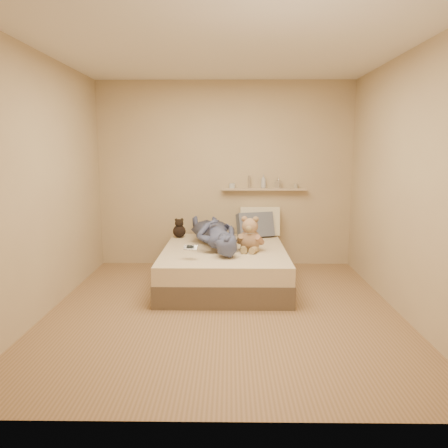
{
  "coord_description": "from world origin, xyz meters",
  "views": [
    {
      "loc": [
        0.06,
        -4.33,
        1.64
      ],
      "look_at": [
        0.0,
        0.65,
        0.8
      ],
      "focal_mm": 35.0,
      "sensor_mm": 36.0,
      "label": 1
    }
  ],
  "objects_px": {
    "bed": "(224,266)",
    "pillow_grey": "(255,225)",
    "dark_plush": "(179,229)",
    "pillow_cream": "(260,221)",
    "teddy_bear": "(250,237)",
    "wall_shelf": "(264,189)",
    "game_console": "(190,248)",
    "person": "(214,232)"
  },
  "relations": [
    {
      "from": "bed",
      "to": "dark_plush",
      "type": "relative_size",
      "value": 7.0
    },
    {
      "from": "wall_shelf",
      "to": "bed",
      "type": "bearing_deg",
      "value": -121.18
    },
    {
      "from": "dark_plush",
      "to": "teddy_bear",
      "type": "bearing_deg",
      "value": -40.89
    },
    {
      "from": "person",
      "to": "teddy_bear",
      "type": "bearing_deg",
      "value": 135.13
    },
    {
      "from": "dark_plush",
      "to": "pillow_cream",
      "type": "bearing_deg",
      "value": 8.65
    },
    {
      "from": "dark_plush",
      "to": "person",
      "type": "height_order",
      "value": "person"
    },
    {
      "from": "game_console",
      "to": "person",
      "type": "xyz_separation_m",
      "value": [
        0.24,
        0.69,
        0.04
      ]
    },
    {
      "from": "bed",
      "to": "wall_shelf",
      "type": "distance_m",
      "value": 1.38
    },
    {
      "from": "game_console",
      "to": "pillow_grey",
      "type": "bearing_deg",
      "value": 58.1
    },
    {
      "from": "game_console",
      "to": "wall_shelf",
      "type": "height_order",
      "value": "wall_shelf"
    },
    {
      "from": "game_console",
      "to": "wall_shelf",
      "type": "relative_size",
      "value": 0.14
    },
    {
      "from": "pillow_cream",
      "to": "person",
      "type": "height_order",
      "value": "pillow_cream"
    },
    {
      "from": "pillow_cream",
      "to": "teddy_bear",
      "type": "bearing_deg",
      "value": -100.58
    },
    {
      "from": "game_console",
      "to": "teddy_bear",
      "type": "distance_m",
      "value": 0.8
    },
    {
      "from": "dark_plush",
      "to": "pillow_cream",
      "type": "height_order",
      "value": "pillow_cream"
    },
    {
      "from": "pillow_grey",
      "to": "bed",
      "type": "bearing_deg",
      "value": -121.39
    },
    {
      "from": "game_console",
      "to": "person",
      "type": "relative_size",
      "value": 0.11
    },
    {
      "from": "game_console",
      "to": "dark_plush",
      "type": "distance_m",
      "value": 1.26
    },
    {
      "from": "bed",
      "to": "pillow_cream",
      "type": "height_order",
      "value": "pillow_cream"
    },
    {
      "from": "teddy_bear",
      "to": "pillow_cream",
      "type": "xyz_separation_m",
      "value": [
        0.18,
        0.98,
        0.02
      ]
    },
    {
      "from": "pillow_grey",
      "to": "dark_plush",
      "type": "bearing_deg",
      "value": -178.32
    },
    {
      "from": "pillow_cream",
      "to": "game_console",
      "type": "bearing_deg",
      "value": -121.41
    },
    {
      "from": "game_console",
      "to": "pillow_cream",
      "type": "relative_size",
      "value": 0.3
    },
    {
      "from": "teddy_bear",
      "to": "person",
      "type": "distance_m",
      "value": 0.51
    },
    {
      "from": "dark_plush",
      "to": "wall_shelf",
      "type": "height_order",
      "value": "wall_shelf"
    },
    {
      "from": "teddy_bear",
      "to": "game_console",
      "type": "bearing_deg",
      "value": -148.03
    },
    {
      "from": "pillow_grey",
      "to": "person",
      "type": "distance_m",
      "value": 0.8
    },
    {
      "from": "dark_plush",
      "to": "person",
      "type": "bearing_deg",
      "value": -47.41
    },
    {
      "from": "dark_plush",
      "to": "wall_shelf",
      "type": "relative_size",
      "value": 0.23
    },
    {
      "from": "teddy_bear",
      "to": "pillow_cream",
      "type": "relative_size",
      "value": 0.78
    },
    {
      "from": "bed",
      "to": "game_console",
      "type": "xyz_separation_m",
      "value": [
        -0.37,
        -0.57,
        0.36
      ]
    },
    {
      "from": "game_console",
      "to": "dark_plush",
      "type": "bearing_deg",
      "value": 102.11
    },
    {
      "from": "pillow_grey",
      "to": "game_console",
      "type": "bearing_deg",
      "value": -121.9
    },
    {
      "from": "pillow_cream",
      "to": "person",
      "type": "bearing_deg",
      "value": -130.75
    },
    {
      "from": "teddy_bear",
      "to": "pillow_grey",
      "type": "relative_size",
      "value": 0.85
    },
    {
      "from": "pillow_grey",
      "to": "wall_shelf",
      "type": "bearing_deg",
      "value": 59.5
    },
    {
      "from": "game_console",
      "to": "person",
      "type": "height_order",
      "value": "person"
    },
    {
      "from": "pillow_grey",
      "to": "person",
      "type": "relative_size",
      "value": 0.34
    },
    {
      "from": "teddy_bear",
      "to": "wall_shelf",
      "type": "height_order",
      "value": "wall_shelf"
    },
    {
      "from": "game_console",
      "to": "pillow_cream",
      "type": "distance_m",
      "value": 1.65
    },
    {
      "from": "teddy_bear",
      "to": "dark_plush",
      "type": "bearing_deg",
      "value": 139.11
    },
    {
      "from": "bed",
      "to": "pillow_grey",
      "type": "height_order",
      "value": "pillow_grey"
    }
  ]
}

